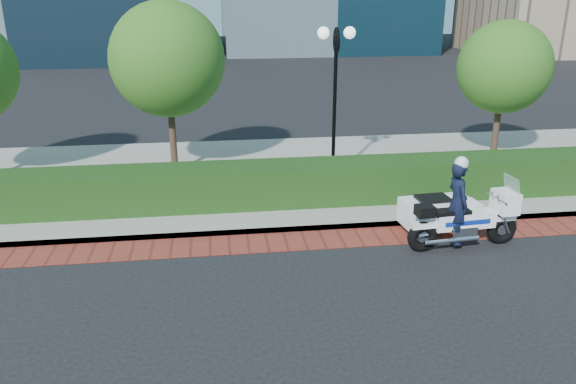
{
  "coord_description": "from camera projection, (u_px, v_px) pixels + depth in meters",
  "views": [
    {
      "loc": [
        -2.31,
        -9.72,
        5.27
      ],
      "look_at": [
        -0.72,
        1.98,
        1.0
      ],
      "focal_mm": 35.0,
      "sensor_mm": 36.0,
      "label": 1
    }
  ],
  "objects": [
    {
      "name": "police_motorcycle",
      "position": [
        452.0,
        211.0,
        12.25
      ],
      "size": [
        2.55,
        1.8,
        2.06
      ],
      "rotation": [
        0.0,
        0.0,
        0.08
      ],
      "color": "black",
      "rests_on": "ground"
    },
    {
      "name": "hedge_main",
      "position": [
        308.0,
        182.0,
        14.27
      ],
      "size": [
        18.0,
        1.2,
        1.0
      ],
      "primitive_type": "cube",
      "color": "black",
      "rests_on": "sidewalk"
    },
    {
      "name": "lamppost",
      "position": [
        335.0,
        81.0,
        15.1
      ],
      "size": [
        1.02,
        0.7,
        4.21
      ],
      "color": "black",
      "rests_on": "sidewalk"
    },
    {
      "name": "brick_strip",
      "position": [
        323.0,
        239.0,
        12.54
      ],
      "size": [
        60.0,
        1.0,
        0.01
      ],
      "primitive_type": "cube",
      "color": "maroon",
      "rests_on": "ground"
    },
    {
      "name": "ground",
      "position": [
        337.0,
        271.0,
        11.14
      ],
      "size": [
        120.0,
        120.0,
        0.0
      ],
      "primitive_type": "plane",
      "color": "black",
      "rests_on": "ground"
    },
    {
      "name": "tree_c",
      "position": [
        504.0,
        67.0,
        16.98
      ],
      "size": [
        2.8,
        2.8,
        4.3
      ],
      "color": "#332319",
      "rests_on": "sidewalk"
    },
    {
      "name": "sidewalk",
      "position": [
        294.0,
        175.0,
        16.7
      ],
      "size": [
        60.0,
        8.0,
        0.15
      ],
      "primitive_type": "cube",
      "color": "gray",
      "rests_on": "ground"
    },
    {
      "name": "tree_b",
      "position": [
        167.0,
        60.0,
        15.58
      ],
      "size": [
        3.2,
        3.2,
        4.89
      ],
      "color": "#332319",
      "rests_on": "sidewalk"
    }
  ]
}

